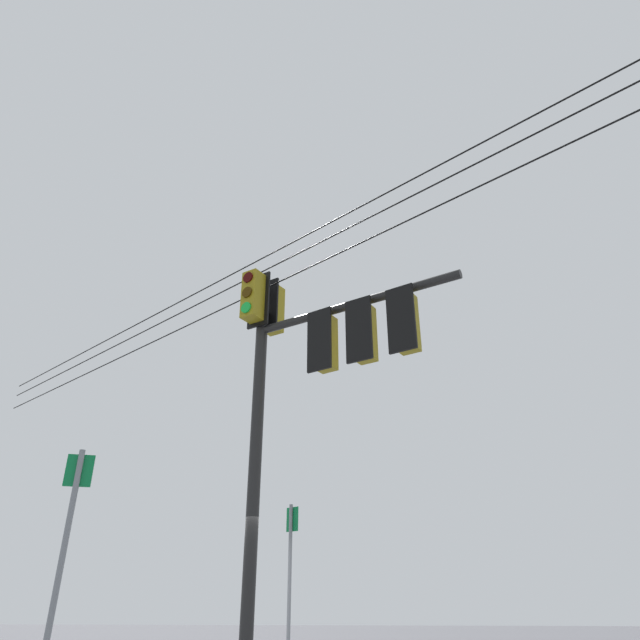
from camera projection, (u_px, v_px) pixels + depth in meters
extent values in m
cylinder|color=black|center=(254.00, 483.00, 8.68)|extent=(0.20, 0.20, 6.01)
cylinder|color=black|center=(352.00, 305.00, 8.99)|extent=(1.82, 3.25, 0.14)
cube|color=olive|center=(273.00, 310.00, 10.32)|extent=(0.41, 0.41, 0.90)
cube|color=black|center=(268.00, 306.00, 10.19)|extent=(0.24, 0.41, 1.04)
cylinder|color=#360503|center=(279.00, 299.00, 10.58)|extent=(0.12, 0.19, 0.20)
cylinder|color=#3C2703|center=(278.00, 313.00, 10.44)|extent=(0.12, 0.19, 0.20)
cylinder|color=green|center=(278.00, 328.00, 10.31)|extent=(0.12, 0.19, 0.20)
cube|color=olive|center=(253.00, 296.00, 9.86)|extent=(0.41, 0.41, 0.90)
cube|color=black|center=(259.00, 300.00, 9.99)|extent=(0.24, 0.41, 1.04)
cylinder|color=#360503|center=(248.00, 277.00, 9.87)|extent=(0.12, 0.19, 0.20)
cylinder|color=#3C2703|center=(247.00, 292.00, 9.74)|extent=(0.12, 0.19, 0.20)
cylinder|color=green|center=(246.00, 308.00, 9.60)|extent=(0.12, 0.19, 0.20)
cube|color=olive|center=(325.00, 343.00, 8.98)|extent=(0.41, 0.41, 0.90)
cube|color=black|center=(319.00, 339.00, 8.85)|extent=(0.26, 0.40, 1.04)
cylinder|color=#360503|center=(331.00, 330.00, 9.24)|extent=(0.13, 0.19, 0.20)
cylinder|color=#3C2703|center=(331.00, 347.00, 9.10)|extent=(0.13, 0.19, 0.20)
cylinder|color=green|center=(331.00, 364.00, 8.97)|extent=(0.13, 0.19, 0.20)
cube|color=olive|center=(364.00, 333.00, 8.65)|extent=(0.41, 0.41, 0.90)
cube|color=black|center=(359.00, 329.00, 8.52)|extent=(0.25, 0.40, 1.04)
cylinder|color=#360503|center=(368.00, 320.00, 8.90)|extent=(0.12, 0.19, 0.20)
cylinder|color=#3C2703|center=(369.00, 337.00, 8.77)|extent=(0.12, 0.19, 0.20)
cylinder|color=green|center=(370.00, 355.00, 8.64)|extent=(0.12, 0.19, 0.20)
cube|color=olive|center=(406.00, 322.00, 8.31)|extent=(0.41, 0.41, 0.90)
cube|color=black|center=(401.00, 318.00, 8.19)|extent=(0.25, 0.40, 1.04)
cylinder|color=#360503|center=(409.00, 309.00, 8.57)|extent=(0.13, 0.19, 0.20)
cylinder|color=#3C2703|center=(411.00, 327.00, 8.44)|extent=(0.13, 0.19, 0.20)
cylinder|color=green|center=(412.00, 345.00, 8.30)|extent=(0.13, 0.19, 0.20)
cylinder|color=slate|center=(57.00, 587.00, 6.18)|extent=(0.07, 0.07, 3.02)
cube|color=#0C7238|center=(79.00, 471.00, 6.78)|extent=(0.13, 0.31, 0.38)
cube|color=white|center=(79.00, 471.00, 6.79)|extent=(0.09, 0.24, 0.32)
cylinder|color=slate|center=(289.00, 591.00, 10.42)|extent=(0.07, 0.07, 3.08)
cube|color=#0C7238|center=(292.00, 519.00, 11.01)|extent=(0.22, 0.25, 0.45)
cube|color=white|center=(293.00, 519.00, 11.02)|extent=(0.16, 0.19, 0.39)
cylinder|color=black|center=(231.00, 305.00, 10.77)|extent=(12.43, 15.86, 0.18)
cylinder|color=black|center=(233.00, 286.00, 10.95)|extent=(12.43, 15.86, 0.18)
cylinder|color=black|center=(234.00, 273.00, 11.08)|extent=(12.43, 15.86, 0.18)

